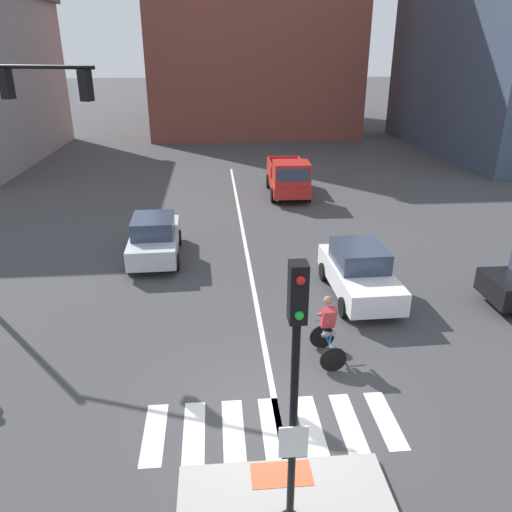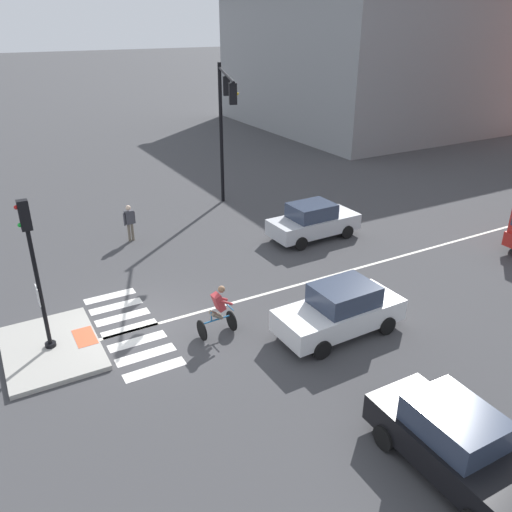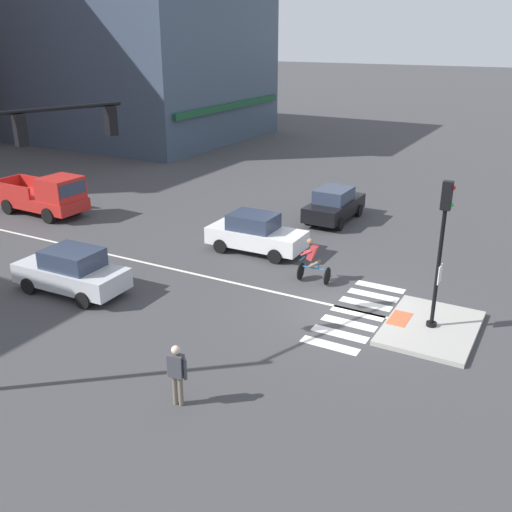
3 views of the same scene
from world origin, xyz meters
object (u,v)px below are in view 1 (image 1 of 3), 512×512
(signal_pole, at_px, (295,382))
(pickup_truck_red_eastbound_distant, at_px, (289,178))
(cyclist, at_px, (328,328))
(car_white_eastbound_mid, at_px, (359,272))
(car_silver_westbound_far, at_px, (154,237))

(signal_pole, xyz_separation_m, pickup_truck_red_eastbound_distant, (2.95, 19.90, -1.94))
(cyclist, bearing_deg, car_white_eastbound_mid, 62.39)
(pickup_truck_red_eastbound_distant, height_order, cyclist, pickup_truck_red_eastbound_distant)
(pickup_truck_red_eastbound_distant, distance_m, cyclist, 15.16)
(pickup_truck_red_eastbound_distant, bearing_deg, signal_pole, -98.42)
(car_silver_westbound_far, relative_size, cyclist, 2.47)
(car_silver_westbound_far, bearing_deg, pickup_truck_red_eastbound_distant, 52.15)
(signal_pole, relative_size, cyclist, 2.74)
(car_white_eastbound_mid, height_order, pickup_truck_red_eastbound_distant, pickup_truck_red_eastbound_distant)
(car_silver_westbound_far, bearing_deg, cyclist, -54.80)
(car_white_eastbound_mid, bearing_deg, pickup_truck_red_eastbound_distant, 92.37)
(car_silver_westbound_far, height_order, car_white_eastbound_mid, same)
(signal_pole, distance_m, car_silver_westbound_far, 12.48)
(car_silver_westbound_far, height_order, pickup_truck_red_eastbound_distant, pickup_truck_red_eastbound_distant)
(car_white_eastbound_mid, height_order, cyclist, cyclist)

